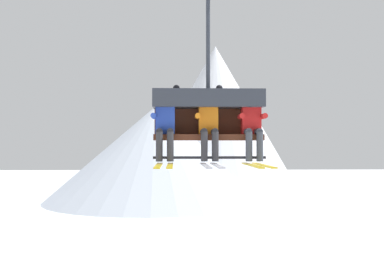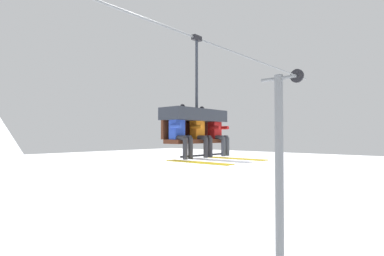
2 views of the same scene
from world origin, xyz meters
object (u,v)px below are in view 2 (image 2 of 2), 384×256
at_px(lift_tower_far, 280,172).
at_px(skier_orange, 201,132).
at_px(chairlift_chair, 194,120).
at_px(skier_red, 219,133).
at_px(skier_blue, 181,131).

xyz_separation_m(lift_tower_far, skier_orange, (-6.34, -0.92, 1.64)).
distance_m(lift_tower_far, chairlift_chair, 6.67).
distance_m(lift_tower_far, skier_red, 5.92).
height_order(skier_orange, skier_red, skier_orange).
bearing_deg(lift_tower_far, skier_blue, -172.54).
bearing_deg(chairlift_chair, skier_orange, -89.11).
xyz_separation_m(skier_blue, skier_red, (1.44, -0.01, -0.02)).
xyz_separation_m(skier_blue, skier_orange, (0.72, 0.00, 0.00)).
relative_size(skier_blue, skier_orange, 1.00).
distance_m(lift_tower_far, skier_blue, 7.31).
distance_m(chairlift_chair, skier_red, 0.82).
bearing_deg(chairlift_chair, skier_red, -16.97).
bearing_deg(skier_orange, skier_red, -0.54).
xyz_separation_m(lift_tower_far, skier_blue, (-7.06, -0.92, 1.64)).
relative_size(skier_orange, skier_red, 1.00).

